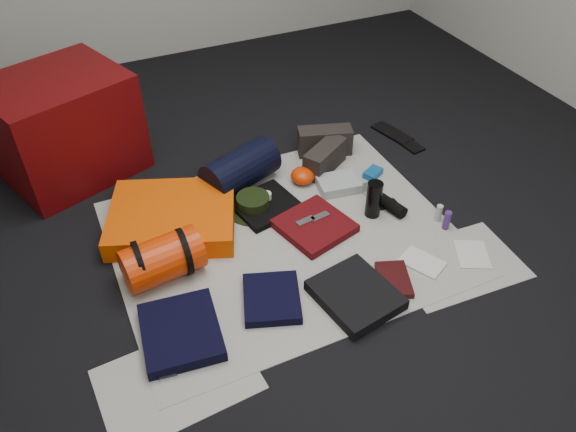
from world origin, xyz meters
name	(u,v)px	position (x,y,z in m)	size (l,w,h in m)	color
floor	(285,239)	(0.00, 0.00, -0.01)	(4.50, 4.50, 0.02)	black
newspaper_mat	(285,237)	(0.00, 0.00, 0.00)	(1.60, 1.30, 0.01)	beige
newspaper_sheet_front_left	(177,379)	(-0.70, -0.55, 0.00)	(0.58, 0.40, 0.00)	beige
newspaper_sheet_front_right	(457,264)	(0.65, -0.50, 0.00)	(0.58, 0.40, 0.00)	beige
red_cabinet	(64,127)	(-0.83, 1.01, 0.28)	(0.67, 0.56, 0.56)	#530607
sleeping_pad	(173,217)	(-0.47, 0.31, 0.06)	(0.60, 0.49, 0.11)	#ED4F02
stuff_sack	(163,259)	(-0.59, 0.00, 0.11)	(0.20, 0.20, 0.35)	red
sack_strap_left	(140,265)	(-0.69, 0.00, 0.11)	(0.22, 0.22, 0.03)	black
sack_strap_right	(184,251)	(-0.49, 0.00, 0.11)	(0.22, 0.22, 0.03)	black
navy_duffel	(240,169)	(-0.04, 0.48, 0.11)	(0.21, 0.21, 0.41)	black
boonie_brim	(253,209)	(-0.06, 0.26, 0.01)	(0.27, 0.27, 0.01)	black
boonie_crown	(253,202)	(-0.06, 0.26, 0.05)	(0.17, 0.17, 0.07)	black
hiking_boot_left	(325,158)	(0.44, 0.42, 0.08)	(0.29, 0.11, 0.15)	#292320
hiking_boot_right	(325,141)	(0.51, 0.57, 0.08)	(0.31, 0.12, 0.15)	#292320
flip_flop_left	(406,142)	(1.01, 0.45, 0.01)	(0.09, 0.24, 0.01)	black
flip_flop_right	(392,133)	(0.99, 0.57, 0.01)	(0.10, 0.27, 0.01)	black
trousers_navy_a	(181,332)	(-0.63, -0.36, 0.03)	(0.31, 0.35, 0.05)	black
trousers_navy_b	(272,298)	(-0.22, -0.35, 0.03)	(0.24, 0.27, 0.04)	black
trousers_charcoal	(355,295)	(0.11, -0.49, 0.03)	(0.30, 0.34, 0.05)	black
black_tshirt	(265,205)	(0.00, 0.25, 0.02)	(0.31, 0.29, 0.03)	black
red_shirt	(315,226)	(0.16, -0.01, 0.03)	(0.32, 0.32, 0.04)	#50080C
orange_stuff_sack	(303,176)	(0.27, 0.36, 0.05)	(0.13, 0.13, 0.09)	red
first_aid_pouch	(338,184)	(0.42, 0.23, 0.03)	(0.22, 0.16, 0.05)	#99A19A
water_bottle	(374,199)	(0.48, -0.03, 0.10)	(0.08, 0.08, 0.20)	black
speaker	(392,206)	(0.58, -0.05, 0.04)	(0.06, 0.06, 0.16)	black
compact_camera	(371,188)	(0.57, 0.14, 0.03)	(0.10, 0.06, 0.04)	#B8B8BD
cyan_case	(373,173)	(0.65, 0.25, 0.02)	(0.11, 0.07, 0.03)	#0E4E88
toiletry_purple	(447,220)	(0.75, -0.27, 0.06)	(0.03, 0.03, 0.10)	#42226D
toiletry_clear	(439,213)	(0.75, -0.21, 0.05)	(0.03, 0.03, 0.09)	#A1A5A1
paperback_book	(394,280)	(0.32, -0.47, 0.02)	(0.14, 0.21, 0.03)	black
map_booklet	(422,262)	(0.50, -0.43, 0.01)	(0.13, 0.19, 0.01)	beige
map_printout	(472,254)	(0.75, -0.48, 0.01)	(0.15, 0.19, 0.01)	beige
sunglasses	(387,204)	(0.58, -0.01, 0.02)	(0.10, 0.04, 0.02)	black
key_cluster	(168,372)	(-0.72, -0.51, 0.01)	(0.07, 0.07, 0.01)	#B8B8BD
tape_roll	(266,196)	(0.02, 0.28, 0.05)	(0.05, 0.05, 0.04)	silver
energy_bar_a	(306,221)	(0.12, 0.01, 0.06)	(0.10, 0.04, 0.01)	#B8B8BD
energy_bar_b	(320,217)	(0.20, 0.01, 0.06)	(0.10, 0.04, 0.01)	#B8B8BD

